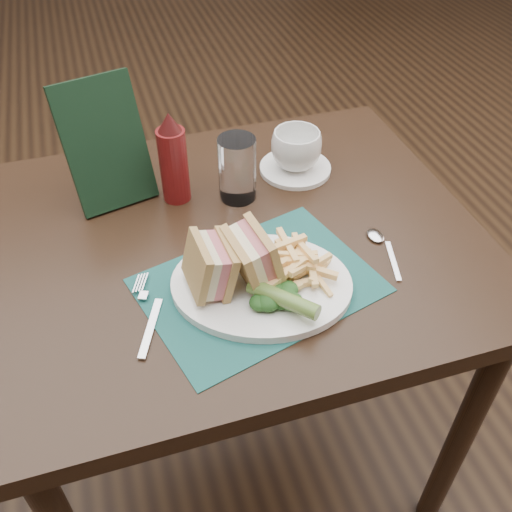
{
  "coord_description": "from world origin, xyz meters",
  "views": [
    {
      "loc": [
        -0.2,
        -1.28,
        1.43
      ],
      "look_at": [
        0.0,
        -0.62,
        0.8
      ],
      "focal_mm": 40.0,
      "sensor_mm": 36.0,
      "label": 1
    }
  ],
  "objects_px": {
    "sandwich_half_b": "(242,259)",
    "drinking_glass": "(237,169)",
    "saucer": "(295,168)",
    "sandwich_half_a": "(197,268)",
    "plate": "(261,284)",
    "table_main": "(239,358)",
    "check_presenter": "(105,145)",
    "ketchup_bottle": "(173,158)",
    "coffee_cup": "(296,150)",
    "placemat": "(259,285)"
  },
  "relations": [
    {
      "from": "plate",
      "to": "placemat",
      "type": "bearing_deg",
      "value": 126.04
    },
    {
      "from": "sandwich_half_a",
      "to": "saucer",
      "type": "height_order",
      "value": "sandwich_half_a"
    },
    {
      "from": "sandwich_half_b",
      "to": "plate",
      "type": "bearing_deg",
      "value": -23.24
    },
    {
      "from": "sandwich_half_a",
      "to": "sandwich_half_b",
      "type": "height_order",
      "value": "sandwich_half_b"
    },
    {
      "from": "coffee_cup",
      "to": "drinking_glass",
      "type": "xyz_separation_m",
      "value": [
        -0.14,
        -0.05,
        0.01
      ]
    },
    {
      "from": "sandwich_half_a",
      "to": "table_main",
      "type": "bearing_deg",
      "value": 50.69
    },
    {
      "from": "table_main",
      "to": "drinking_glass",
      "type": "height_order",
      "value": "drinking_glass"
    },
    {
      "from": "plate",
      "to": "coffee_cup",
      "type": "relative_size",
      "value": 2.89
    },
    {
      "from": "table_main",
      "to": "placemat",
      "type": "relative_size",
      "value": 2.4
    },
    {
      "from": "coffee_cup",
      "to": "drinking_glass",
      "type": "distance_m",
      "value": 0.15
    },
    {
      "from": "sandwich_half_b",
      "to": "drinking_glass",
      "type": "distance_m",
      "value": 0.26
    },
    {
      "from": "table_main",
      "to": "ketchup_bottle",
      "type": "bearing_deg",
      "value": 118.99
    },
    {
      "from": "table_main",
      "to": "sandwich_half_b",
      "type": "height_order",
      "value": "sandwich_half_b"
    },
    {
      "from": "saucer",
      "to": "sandwich_half_a",
      "type": "bearing_deg",
      "value": -132.72
    },
    {
      "from": "drinking_glass",
      "to": "check_presenter",
      "type": "bearing_deg",
      "value": 162.92
    },
    {
      "from": "check_presenter",
      "to": "ketchup_bottle",
      "type": "bearing_deg",
      "value": -32.7
    },
    {
      "from": "saucer",
      "to": "coffee_cup",
      "type": "bearing_deg",
      "value": 0.0
    },
    {
      "from": "sandwich_half_b",
      "to": "check_presenter",
      "type": "xyz_separation_m",
      "value": [
        -0.17,
        0.32,
        0.05
      ]
    },
    {
      "from": "table_main",
      "to": "check_presenter",
      "type": "xyz_separation_m",
      "value": [
        -0.2,
        0.18,
        0.49
      ]
    },
    {
      "from": "sandwich_half_a",
      "to": "coffee_cup",
      "type": "xyz_separation_m",
      "value": [
        0.28,
        0.3,
        -0.01
      ]
    },
    {
      "from": "placemat",
      "to": "sandwich_half_a",
      "type": "xyz_separation_m",
      "value": [
        -0.1,
        0.0,
        0.06
      ]
    },
    {
      "from": "table_main",
      "to": "ketchup_bottle",
      "type": "height_order",
      "value": "ketchup_bottle"
    },
    {
      "from": "plate",
      "to": "coffee_cup",
      "type": "distance_m",
      "value": 0.36
    },
    {
      "from": "sandwich_half_a",
      "to": "ketchup_bottle",
      "type": "bearing_deg",
      "value": 82.44
    },
    {
      "from": "placemat",
      "to": "ketchup_bottle",
      "type": "xyz_separation_m",
      "value": [
        -0.08,
        0.28,
        0.09
      ]
    },
    {
      "from": "saucer",
      "to": "check_presenter",
      "type": "relative_size",
      "value": 0.61
    },
    {
      "from": "sandwich_half_a",
      "to": "check_presenter",
      "type": "bearing_deg",
      "value": 103.44
    },
    {
      "from": "ketchup_bottle",
      "to": "sandwich_half_a",
      "type": "bearing_deg",
      "value": -93.99
    },
    {
      "from": "plate",
      "to": "saucer",
      "type": "distance_m",
      "value": 0.36
    },
    {
      "from": "coffee_cup",
      "to": "saucer",
      "type": "bearing_deg",
      "value": 0.0
    },
    {
      "from": "sandwich_half_b",
      "to": "placemat",
      "type": "bearing_deg",
      "value": -9.26
    },
    {
      "from": "placemat",
      "to": "drinking_glass",
      "type": "distance_m",
      "value": 0.26
    },
    {
      "from": "plate",
      "to": "coffee_cup",
      "type": "height_order",
      "value": "coffee_cup"
    },
    {
      "from": "placemat",
      "to": "ketchup_bottle",
      "type": "relative_size",
      "value": 2.01
    },
    {
      "from": "coffee_cup",
      "to": "drinking_glass",
      "type": "bearing_deg",
      "value": -159.67
    },
    {
      "from": "sandwich_half_a",
      "to": "plate",
      "type": "bearing_deg",
      "value": -9.93
    },
    {
      "from": "table_main",
      "to": "sandwich_half_a",
      "type": "relative_size",
      "value": 9.64
    },
    {
      "from": "drinking_glass",
      "to": "table_main",
      "type": "bearing_deg",
      "value": -108.63
    },
    {
      "from": "coffee_cup",
      "to": "check_presenter",
      "type": "relative_size",
      "value": 0.42
    },
    {
      "from": "placemat",
      "to": "sandwich_half_a",
      "type": "bearing_deg",
      "value": 177.9
    },
    {
      "from": "plate",
      "to": "drinking_glass",
      "type": "relative_size",
      "value": 2.31
    },
    {
      "from": "sandwich_half_b",
      "to": "drinking_glass",
      "type": "height_order",
      "value": "drinking_glass"
    },
    {
      "from": "saucer",
      "to": "drinking_glass",
      "type": "height_order",
      "value": "drinking_glass"
    },
    {
      "from": "sandwich_half_a",
      "to": "ketchup_bottle",
      "type": "distance_m",
      "value": 0.28
    },
    {
      "from": "placemat",
      "to": "coffee_cup",
      "type": "xyz_separation_m",
      "value": [
        0.18,
        0.3,
        0.05
      ]
    },
    {
      "from": "table_main",
      "to": "saucer",
      "type": "height_order",
      "value": "saucer"
    },
    {
      "from": "sandwich_half_b",
      "to": "drinking_glass",
      "type": "bearing_deg",
      "value": 68.23
    },
    {
      "from": "ketchup_bottle",
      "to": "check_presenter",
      "type": "bearing_deg",
      "value": 161.28
    },
    {
      "from": "placemat",
      "to": "ketchup_bottle",
      "type": "bearing_deg",
      "value": 105.93
    },
    {
      "from": "sandwich_half_b",
      "to": "saucer",
      "type": "distance_m",
      "value": 0.37
    }
  ]
}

